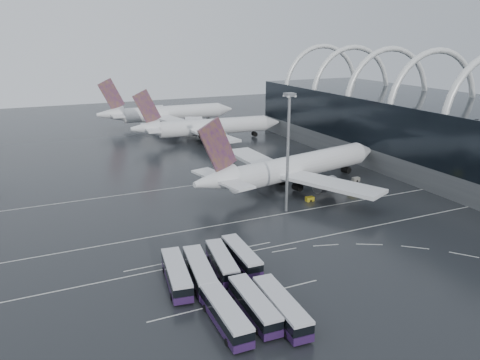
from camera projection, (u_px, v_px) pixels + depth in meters
name	position (u px, v px, depth m)	size (l,w,h in m)	color
ground	(314.00, 234.00, 93.87)	(420.00, 420.00, 0.00)	black
terminal	(461.00, 136.00, 132.31)	(42.00, 160.00, 34.90)	#535658
lane_marking_near	(320.00, 237.00, 92.13)	(120.00, 0.25, 0.01)	beige
lane_marking_mid	(284.00, 214.00, 104.29)	(120.00, 0.25, 0.01)	beige
lane_marking_far	(234.00, 180.00, 128.59)	(120.00, 0.25, 0.01)	beige
bus_bay_line_south	(238.00, 300.00, 70.45)	(28.00, 0.25, 0.01)	beige
bus_bay_line_north	(202.00, 256.00, 84.34)	(28.00, 0.25, 0.01)	beige
airliner_main	(293.00, 168.00, 120.63)	(61.33, 52.95, 20.90)	white
airliner_gate_b	(206.00, 127.00, 174.74)	(57.73, 51.77, 20.04)	white
airliner_gate_c	(166.00, 114.00, 202.97)	(59.89, 55.41, 21.39)	white
bus_row_near_a	(176.00, 274.00, 74.29)	(4.93, 13.81, 3.33)	#27133E
bus_row_near_b	(200.00, 271.00, 75.21)	(4.87, 13.78, 3.32)	#27133E
bus_row_near_c	(222.00, 262.00, 78.52)	(4.60, 12.89, 3.11)	#27133E
bus_row_near_d	(241.00, 255.00, 80.79)	(3.45, 12.65, 3.08)	#27133E
bus_row_far_a	(225.00, 314.00, 63.77)	(3.43, 13.38, 3.28)	#27133E
bus_row_far_b	(254.00, 305.00, 65.99)	(3.52, 13.07, 3.19)	#27133E
bus_row_far_c	(281.00, 307.00, 65.31)	(3.88, 13.67, 3.33)	#27133E
floodlight_mast	(288.00, 139.00, 100.98)	(2.03, 2.03, 26.51)	gray
gse_cart_belly_a	(353.00, 190.00, 117.79)	(2.50, 1.48, 1.36)	#AF9817
gse_cart_belly_b	(312.00, 176.00, 130.30)	(2.26, 1.34, 1.23)	slate
gse_cart_belly_c	(310.00, 199.00, 112.06)	(1.96, 1.16, 1.07)	#AF9817
gse_cart_belly_d	(356.00, 179.00, 127.15)	(2.00, 1.18, 1.09)	slate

